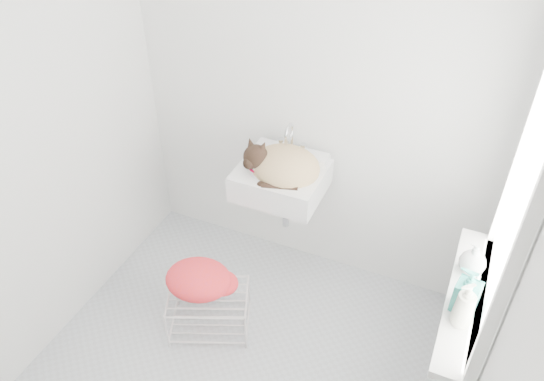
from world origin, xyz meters
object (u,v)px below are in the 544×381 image
at_px(bottle_c, 470,271).
at_px(wire_rack, 209,309).
at_px(bottle_a, 459,323).
at_px(bottle_b, 462,308).
at_px(cat, 282,165).
at_px(sink, 281,169).

bearing_deg(bottle_c, wire_rack, -172.48).
relative_size(bottle_a, bottle_b, 0.89).
height_order(bottle_a, bottle_c, bottle_a).
bearing_deg(cat, bottle_a, -33.77).
xyz_separation_m(wire_rack, bottle_a, (1.30, -0.15, 0.70)).
relative_size(cat, bottle_a, 2.22).
bearing_deg(sink, bottle_c, -19.53).
height_order(wire_rack, bottle_c, bottle_c).
relative_size(bottle_b, bottle_c, 1.40).
relative_size(sink, bottle_a, 2.59).
bearing_deg(bottle_b, bottle_a, -90.00).
xyz_separation_m(bottle_b, bottle_c, (0.00, 0.23, 0.00)).
bearing_deg(bottle_c, bottle_b, -90.00).
xyz_separation_m(sink, cat, (0.01, -0.02, 0.04)).
height_order(sink, bottle_a, sink).
relative_size(bottle_a, bottle_c, 1.24).
relative_size(sink, bottle_b, 2.30).
distance_m(sink, bottle_a, 1.30).
xyz_separation_m(wire_rack, bottle_b, (1.30, -0.06, 0.70)).
relative_size(sink, wire_rack, 1.10).
xyz_separation_m(cat, bottle_b, (1.08, -0.60, -0.04)).
relative_size(cat, wire_rack, 0.94).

